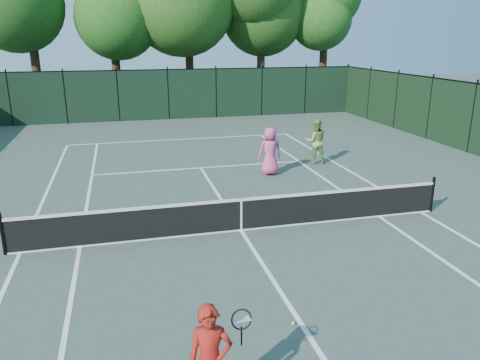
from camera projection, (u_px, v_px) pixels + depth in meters
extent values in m
plane|color=#404E45|center=(241.00, 231.00, 12.51)|extent=(90.00, 90.00, 0.00)
cube|color=white|center=(20.00, 253.00, 11.21)|extent=(0.10, 23.77, 0.01)
cube|color=white|center=(421.00, 212.00, 13.80)|extent=(0.10, 23.77, 0.01)
cube|color=white|center=(80.00, 247.00, 11.54)|extent=(0.10, 23.77, 0.01)
cube|color=white|center=(379.00, 216.00, 13.48)|extent=(0.10, 23.77, 0.01)
cube|color=white|center=(182.00, 139.00, 23.51)|extent=(10.97, 0.10, 0.01)
cube|color=white|center=(201.00, 168.00, 18.43)|extent=(8.23, 0.10, 0.01)
cube|color=white|center=(241.00, 230.00, 12.51)|extent=(0.10, 12.80, 0.01)
cube|color=black|center=(241.00, 215.00, 12.37)|extent=(11.60, 0.03, 0.85)
cube|color=white|center=(241.00, 200.00, 12.25)|extent=(11.60, 0.05, 0.07)
cube|color=white|center=(241.00, 230.00, 12.50)|extent=(11.60, 0.05, 0.04)
cube|color=white|center=(241.00, 215.00, 12.37)|extent=(0.05, 0.04, 0.91)
cylinder|color=black|center=(2.00, 234.00, 10.98)|extent=(0.09, 0.09, 1.06)
cylinder|color=black|center=(432.00, 194.00, 13.72)|extent=(0.09, 0.09, 1.06)
cube|color=black|center=(168.00, 95.00, 28.73)|extent=(24.00, 0.05, 3.00)
cylinder|color=black|center=(37.00, 77.00, 30.28)|extent=(0.56, 0.56, 4.80)
cylinder|color=black|center=(117.00, 80.00, 31.35)|extent=(0.56, 0.56, 4.30)
cylinder|color=black|center=(190.00, 73.00, 32.88)|extent=(0.56, 0.56, 5.00)
cylinder|color=black|center=(261.00, 75.00, 33.47)|extent=(0.56, 0.56, 4.60)
cylinder|color=black|center=(322.00, 74.00, 35.14)|extent=(0.56, 0.56, 4.40)
cylinder|color=black|center=(241.00, 336.00, 6.57)|extent=(0.03, 0.03, 0.30)
torus|color=black|center=(242.00, 319.00, 6.49)|extent=(0.30, 0.10, 0.30)
imported|color=#DB4D86|center=(270.00, 151.00, 17.32)|extent=(0.89, 0.59, 1.79)
imported|color=#7EA150|center=(316.00, 141.00, 18.86)|extent=(0.98, 0.81, 1.83)
sphere|color=#DAF532|center=(293.00, 323.00, 8.41)|extent=(0.07, 0.07, 0.07)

